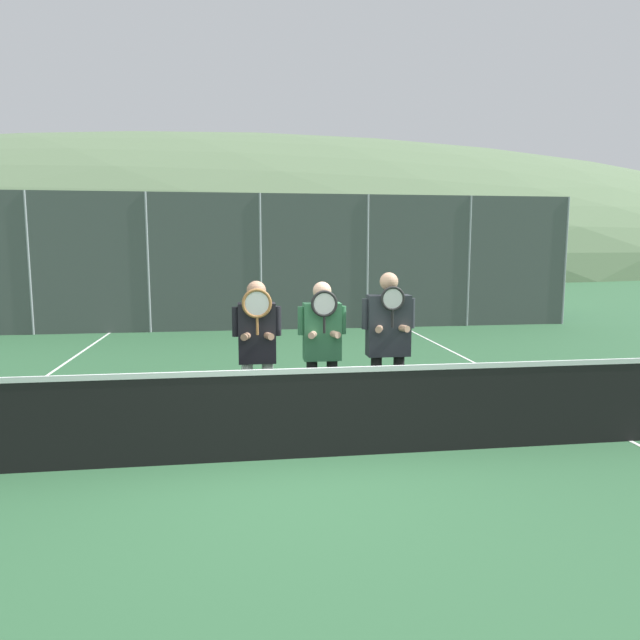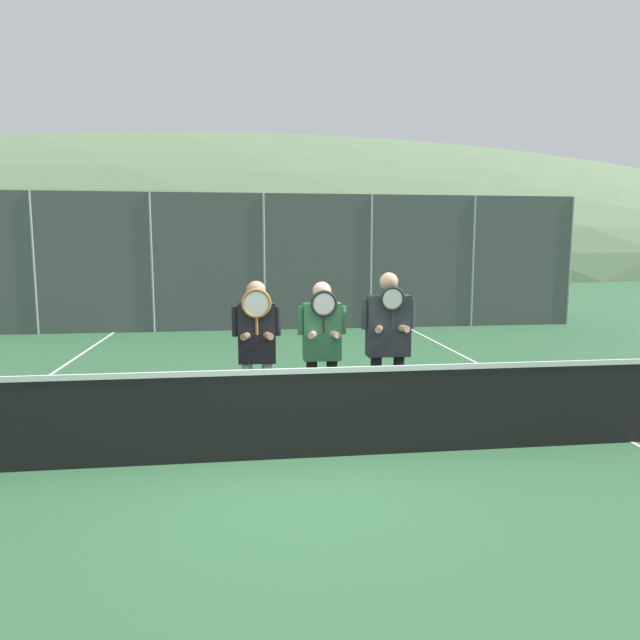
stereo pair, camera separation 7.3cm
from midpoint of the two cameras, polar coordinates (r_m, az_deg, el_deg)
name	(u,v)px [view 1 (the left image)]	position (r m, az deg, el deg)	size (l,w,h in m)	color
ground_plane	(295,458)	(6.04, -2.86, -13.66)	(120.00, 120.00, 0.00)	#2D5B38
hill_distant	(244,264)	(66.04, -7.62, 5.58)	(132.29, 73.49, 25.72)	#5B7551
clubhouse_building	(307,253)	(21.25, -1.44, 6.72)	(13.35, 5.50, 3.71)	#9EA3A8
fence_back	(261,262)	(14.64, -6.11, 5.74)	(16.74, 0.06, 3.47)	gray
tennis_net	(295,412)	(5.88, -2.89, -9.22)	(10.15, 0.09, 1.04)	gray
court_line_left_sideline	(17,396)	(9.47, -28.22, -6.68)	(0.05, 16.00, 0.01)	white
court_line_right_sideline	(507,379)	(9.85, 17.96, -5.61)	(0.05, 16.00, 0.01)	white
player_leftmost	(257,345)	(6.48, -6.63, -2.48)	(0.55, 0.34, 1.78)	white
player_center_left	(322,343)	(6.65, -0.10, -2.30)	(0.57, 0.34, 1.76)	black
player_center_right	(388,337)	(6.67, 6.52, -1.75)	(0.63, 0.34, 1.87)	black
car_far_left	(101,292)	(17.17, -21.18, 2.63)	(4.42, 2.03, 1.68)	black
car_left_of_center	(286,287)	(16.69, -3.56, 3.28)	(4.77, 1.98, 1.87)	#285638
car_center	(457,286)	(17.85, 13.42, 3.32)	(4.45, 2.00, 1.84)	navy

